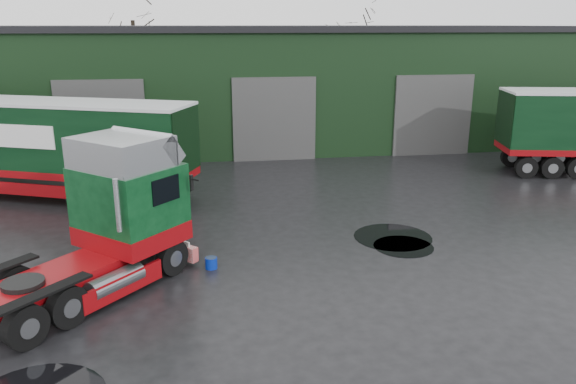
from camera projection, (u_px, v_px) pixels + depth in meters
The scene contains 9 objects.
ground at pixel (267, 291), 13.98m from camera, with size 100.00×100.00×0.00m, color black.
warehouse at pixel (261, 83), 32.30m from camera, with size 32.40×12.40×6.30m.
hero_tractor at pixel (75, 224), 13.24m from camera, with size 2.56×6.04×3.75m, color #0B3919, non-canonical shape.
trailer_left at pixel (41, 149), 21.18m from camera, with size 2.46×12.02×3.73m, color silver, non-canonical shape.
wash_bucket at pixel (211, 263), 15.27m from camera, with size 0.33×0.33×0.31m, color #07219C.
tree_back_a at pixel (135, 48), 40.15m from camera, with size 4.40×4.40×9.50m, color black, non-canonical shape.
tree_back_b at pixel (351, 60), 42.75m from camera, with size 4.40×4.40×7.50m, color black, non-canonical shape.
puddle_1 at pixel (403, 246), 16.80m from camera, with size 1.79×1.79×0.01m, color black.
puddle_4 at pixel (393, 237), 17.55m from camera, with size 2.43×2.43×0.01m, color black.
Camera 1 is at (-1.40, -12.61, 6.40)m, focal length 35.00 mm.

